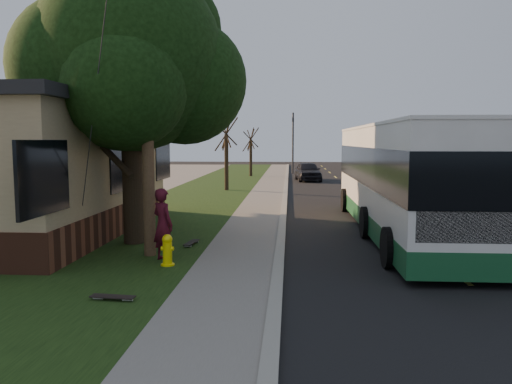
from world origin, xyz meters
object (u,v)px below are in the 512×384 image
at_px(fire_hydrant, 167,250).
at_px(dumpster, 82,204).
at_px(bare_tree_near, 226,155).
at_px(skateboard_spare, 113,297).
at_px(leafy_tree, 132,62).
at_px(traffic_signal, 293,139).
at_px(skateboarder, 163,224).
at_px(utility_pole, 146,73).
at_px(bare_tree_far, 251,153).
at_px(transit_bus, 404,176).
at_px(skateboard_main, 191,243).
at_px(distant_car, 308,171).

relative_size(fire_hydrant, dumpster, 0.52).
bearing_deg(bare_tree_near, skateboard_spare, -88.56).
xyz_separation_m(leafy_tree, dumpster, (-3.36, 4.08, -4.54)).
height_order(traffic_signal, skateboarder, traffic_signal).
relative_size(utility_pole, bare_tree_far, 2.25).
height_order(fire_hydrant, bare_tree_near, bare_tree_near).
bearing_deg(dumpster, transit_bus, -8.41).
bearing_deg(skateboard_spare, dumpster, 116.02).
distance_m(skateboard_main, dumpster, 6.70).
bearing_deg(dumpster, distant_car, 64.84).
bearing_deg(utility_pole, traffic_signal, 83.42).
height_order(traffic_signal, distant_car, traffic_signal).
bearing_deg(distant_car, dumpster, -120.70).
bearing_deg(bare_tree_near, dumpster, -109.69).
xyz_separation_m(skateboard_main, distant_car, (4.09, 23.82, 0.59)).
bearing_deg(leafy_tree, skateboard_main, -10.34).
height_order(fire_hydrant, skateboard_main, fire_hydrant).
xyz_separation_m(bare_tree_far, skateboard_main, (0.50, -27.66, -1.87)).
bearing_deg(bare_tree_far, leafy_tree, -92.45).
bearing_deg(bare_tree_far, skateboarder, -89.66).
relative_size(skateboard_main, skateboard_spare, 1.03).
bearing_deg(fire_hydrant, bare_tree_near, 92.86).
distance_m(utility_pole, skateboard_main, 4.77).
xyz_separation_m(traffic_signal, dumpster, (-8.03, -27.27, -2.54)).
relative_size(utility_pole, skateboard_main, 10.39).
height_order(bare_tree_far, distant_car, bare_tree_far).
height_order(fire_hydrant, transit_bus, transit_bus).
relative_size(leafy_tree, dumpster, 5.53).
xyz_separation_m(leafy_tree, distant_car, (5.76, 23.51, -4.45)).
bearing_deg(skateboard_main, bare_tree_near, 93.65).
bearing_deg(traffic_signal, skateboarder, -95.67).
bearing_deg(bare_tree_near, skateboard_main, -86.35).
xyz_separation_m(fire_hydrant, traffic_signal, (3.10, 34.00, 2.73)).
bearing_deg(transit_bus, bare_tree_far, 105.52).
height_order(traffic_signal, skateboard_main, traffic_signal).
distance_m(bare_tree_near, transit_bus, 14.95).
height_order(fire_hydrant, dumpster, dumpster).
bearing_deg(transit_bus, leafy_tree, -163.58).
height_order(skateboarder, skateboard_spare, skateboarder).
bearing_deg(leafy_tree, dumpster, 129.48).
bearing_deg(skateboard_main, utility_pole, -120.81).
distance_m(bare_tree_far, skateboard_main, 27.72).
bearing_deg(utility_pole, dumpster, 126.39).
height_order(fire_hydrant, utility_pole, utility_pole).
bearing_deg(leafy_tree, skateboard_spare, -77.21).
relative_size(utility_pole, traffic_signal, 1.65).
height_order(utility_pole, bare_tree_far, utility_pole).
height_order(skateboarder, skateboard_main, skateboarder).
bearing_deg(utility_pole, transit_bus, 29.19).
bearing_deg(transit_bus, skateboarder, -146.10).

